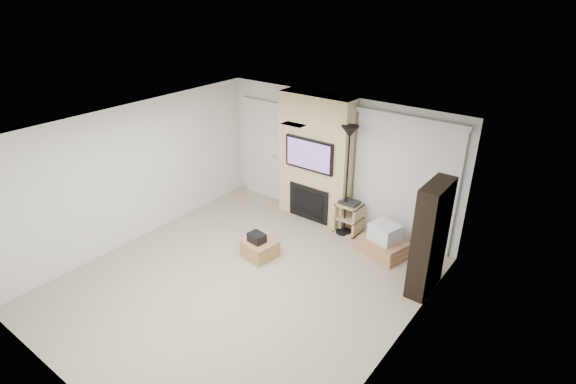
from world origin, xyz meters
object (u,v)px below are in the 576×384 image
Objects in this scene: box_stack at (384,242)px; bookshelf at (430,238)px; ottoman at (260,249)px; av_stand at (349,216)px; floor_lamp at (349,151)px.

bookshelf is at bearing -29.47° from box_stack.
av_stand is (0.79, 1.66, 0.20)m from ottoman.
av_stand is at bearing 163.95° from box_stack.
av_stand reaches higher than box_stack.
av_stand is at bearing 64.46° from ottoman.
floor_lamp is 2.13m from bookshelf.
ottoman is at bearing -115.30° from floor_lamp.
floor_lamp reaches higher than av_stand.
av_stand is 0.68× the size of box_stack.
box_stack is 0.54× the size of bookshelf.
box_stack is at bearing 40.41° from ottoman.
box_stack is (0.86, -0.25, -0.13)m from av_stand.
ottoman is at bearing -139.59° from box_stack.
av_stand is (0.04, 0.07, -1.32)m from floor_lamp.
bookshelf is (2.61, 0.87, 0.75)m from ottoman.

